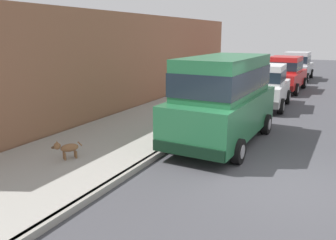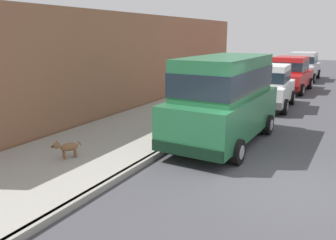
{
  "view_description": "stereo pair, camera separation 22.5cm",
  "coord_description": "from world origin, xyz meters",
  "px_view_note": "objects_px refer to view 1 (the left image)",
  "views": [
    {
      "loc": [
        0.9,
        -7.19,
        3.12
      ],
      "look_at": [
        -3.23,
        0.8,
        0.85
      ],
      "focal_mm": 36.38,
      "sensor_mm": 36.0,
      "label": 1
    },
    {
      "loc": [
        1.1,
        -7.09,
        3.12
      ],
      "look_at": [
        -3.23,
        0.8,
        0.85
      ],
      "focal_mm": 36.38,
      "sensor_mm": 36.0,
      "label": 2
    }
  ],
  "objects_px": {
    "car_red_sedan": "(284,73)",
    "car_white_hatchback": "(265,85)",
    "car_green_van": "(224,96)",
    "car_silver_sedan": "(296,65)",
    "dog_brown": "(67,148)"
  },
  "relations": [
    {
      "from": "dog_brown",
      "to": "car_white_hatchback",
      "type": "bearing_deg",
      "value": 72.75
    },
    {
      "from": "car_green_van",
      "to": "dog_brown",
      "type": "bearing_deg",
      "value": -128.63
    },
    {
      "from": "car_white_hatchback",
      "to": "car_silver_sedan",
      "type": "height_order",
      "value": "car_silver_sedan"
    },
    {
      "from": "car_green_van",
      "to": "car_red_sedan",
      "type": "relative_size",
      "value": 1.06
    },
    {
      "from": "car_red_sedan",
      "to": "car_green_van",
      "type": "bearing_deg",
      "value": -90.21
    },
    {
      "from": "car_green_van",
      "to": "car_white_hatchback",
      "type": "xyz_separation_m",
      "value": [
        0.03,
        5.59,
        -0.42
      ]
    },
    {
      "from": "car_green_van",
      "to": "car_white_hatchback",
      "type": "distance_m",
      "value": 5.61
    },
    {
      "from": "car_green_van",
      "to": "car_silver_sedan",
      "type": "relative_size",
      "value": 1.07
    },
    {
      "from": "car_green_van",
      "to": "car_white_hatchback",
      "type": "height_order",
      "value": "car_green_van"
    },
    {
      "from": "car_green_van",
      "to": "car_silver_sedan",
      "type": "distance_m",
      "value": 16.27
    },
    {
      "from": "car_green_van",
      "to": "dog_brown",
      "type": "distance_m",
      "value": 4.58
    },
    {
      "from": "car_red_sedan",
      "to": "car_silver_sedan",
      "type": "xyz_separation_m",
      "value": [
        -0.06,
        5.52,
        0.0
      ]
    },
    {
      "from": "car_green_van",
      "to": "car_red_sedan",
      "type": "height_order",
      "value": "car_green_van"
    },
    {
      "from": "car_white_hatchback",
      "to": "car_silver_sedan",
      "type": "distance_m",
      "value": 10.68
    },
    {
      "from": "car_red_sedan",
      "to": "car_white_hatchback",
      "type": "bearing_deg",
      "value": -90.17
    }
  ]
}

